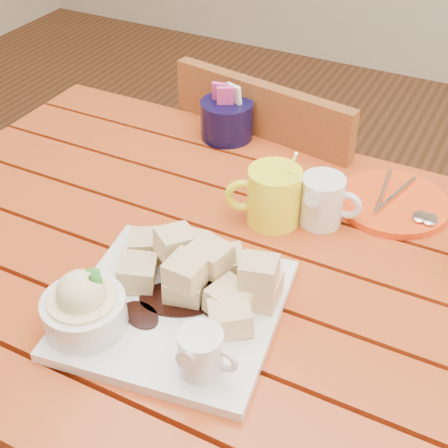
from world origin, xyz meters
The scene contains 7 objects.
table centered at (0.00, 0.00, 0.64)m, with size 1.20×0.79×0.75m.
dessert_plate centered at (-0.03, -0.14, 0.78)m, with size 0.32×0.32×0.11m.
coffee_mug_left centered at (0.01, 0.13, 0.80)m, with size 0.12×0.09×0.15m.
cream_pitcher centered at (0.09, 0.16, 0.79)m, with size 0.10×0.09×0.09m.
sugar_caddy centered at (-0.18, 0.34, 0.79)m, with size 0.11×0.11×0.11m.
orange_saucer centered at (0.19, 0.26, 0.76)m, with size 0.19×0.19×0.02m.
chair_far centered at (-0.10, 0.49, 0.48)m, with size 0.47×0.47×0.86m.
Camera 1 is at (0.32, -0.64, 1.38)m, focal length 50.00 mm.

